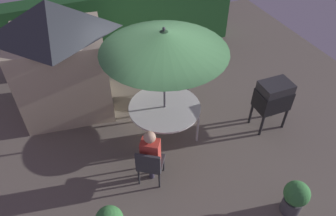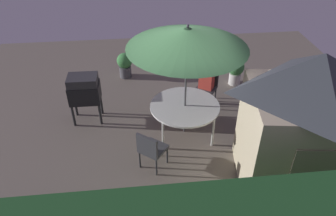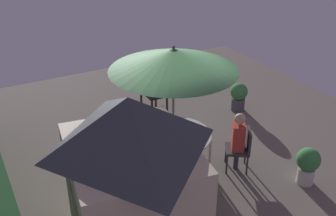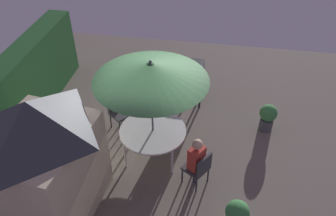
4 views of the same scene
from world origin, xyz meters
TOP-DOWN VIEW (x-y plane):
  - ground_plane at (0.00, 0.00)m, footprint 11.00×11.00m
  - garden_shed at (-2.03, 1.66)m, footprint 2.26×2.01m
  - patio_table at (-0.24, -0.02)m, footprint 1.54×1.54m
  - patio_umbrella at (-0.24, -0.02)m, footprint 2.41×2.41m
  - bbq_grill at (1.99, -0.72)m, footprint 0.71×0.51m
  - chair_near_shed at (-1.00, -1.16)m, footprint 0.64×0.64m
  - chair_far_side at (0.58, 1.05)m, footprint 0.65×0.65m
  - potted_plant_by_shed at (-1.98, -1.98)m, footprint 0.46×0.46m
  - potted_plant_by_grill at (1.10, -2.71)m, footprint 0.44×0.44m
  - person_in_red at (-0.95, -1.09)m, footprint 0.42×0.39m

SIDE VIEW (x-z plane):
  - ground_plane at x=0.00m, z-range 0.00..0.00m
  - potted_plant_by_grill at x=1.10m, z-range 0.04..0.79m
  - potted_plant_by_shed at x=-1.98m, z-range 0.05..0.82m
  - chair_near_shed at x=-1.00m, z-range 0.07..0.97m
  - chair_far_side at x=0.58m, z-range 0.07..0.97m
  - patio_table at x=-0.24m, z-range 0.32..1.06m
  - person_in_red at x=-0.95m, z-range 0.15..1.41m
  - bbq_grill at x=1.99m, z-range 0.25..1.45m
  - garden_shed at x=-2.03m, z-range 0.03..2.74m
  - patio_umbrella at x=-0.24m, z-range 1.03..3.61m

